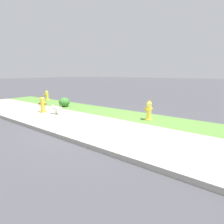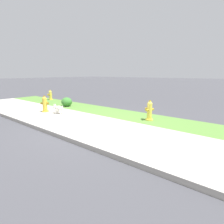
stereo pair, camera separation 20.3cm
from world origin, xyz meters
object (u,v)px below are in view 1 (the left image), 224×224
Objects in this scene: fire_hydrant_by_grass_verge at (149,110)px; small_white_dog at (56,108)px; shrub_bush_far_verge at (64,102)px; fire_hydrant_far_end at (43,104)px; fire_hydrant_at_driveway at (47,95)px.

small_white_dog is at bearing 131.97° from fire_hydrant_by_grass_verge.
small_white_dog is 0.97× the size of shrub_bush_far_verge.
fire_hydrant_far_end reaches higher than shrub_bush_far_verge.
small_white_dog is (3.94, -2.14, -0.06)m from fire_hydrant_at_driveway.
shrub_bush_far_verge is (-0.37, 1.49, -0.12)m from fire_hydrant_far_end.
fire_hydrant_by_grass_verge reaches higher than fire_hydrant_at_driveway.
fire_hydrant_at_driveway is (-3.12, 2.27, -0.05)m from fire_hydrant_far_end.
fire_hydrant_by_grass_verge is 1.40× the size of small_white_dog.
shrub_bush_far_verge is at bearing 110.93° from fire_hydrant_by_grass_verge.
fire_hydrant_far_end is 1.54m from shrub_bush_far_verge.
small_white_dog is at bearing -48.82° from shrub_bush_far_verge.
fire_hydrant_by_grass_verge is (4.40, 1.64, 0.00)m from fire_hydrant_far_end.
fire_hydrant_far_end reaches higher than small_white_dog.
fire_hydrant_far_end is 0.99× the size of fire_hydrant_by_grass_verge.
fire_hydrant_at_driveway is 1.17× the size of shrub_bush_far_verge.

